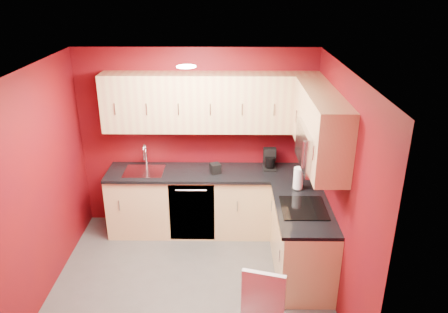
{
  "coord_description": "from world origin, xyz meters",
  "views": [
    {
      "loc": [
        0.43,
        -4.12,
        3.35
      ],
      "look_at": [
        0.38,
        0.55,
        1.39
      ],
      "focal_mm": 35.0,
      "sensor_mm": 36.0,
      "label": 1
    }
  ],
  "objects_px": {
    "microwave": "(319,147)",
    "sink": "(144,168)",
    "napkin_holder": "(215,168)",
    "paper_towel": "(298,178)",
    "coffee_maker": "(270,159)"
  },
  "relations": [
    {
      "from": "microwave",
      "to": "paper_towel",
      "type": "xyz_separation_m",
      "value": [
        -0.11,
        0.49,
        -0.61
      ]
    },
    {
      "from": "microwave",
      "to": "sink",
      "type": "bearing_deg",
      "value": 154.4
    },
    {
      "from": "microwave",
      "to": "paper_towel",
      "type": "bearing_deg",
      "value": 102.42
    },
    {
      "from": "microwave",
      "to": "napkin_holder",
      "type": "xyz_separation_m",
      "value": [
        -1.14,
        0.94,
        -0.68
      ]
    },
    {
      "from": "coffee_maker",
      "to": "paper_towel",
      "type": "bearing_deg",
      "value": -63.61
    },
    {
      "from": "microwave",
      "to": "sink",
      "type": "xyz_separation_m",
      "value": [
        -2.09,
        1.0,
        -0.72
      ]
    },
    {
      "from": "sink",
      "to": "napkin_holder",
      "type": "distance_m",
      "value": 0.96
    },
    {
      "from": "microwave",
      "to": "napkin_holder",
      "type": "distance_m",
      "value": 1.62
    },
    {
      "from": "sink",
      "to": "paper_towel",
      "type": "bearing_deg",
      "value": -14.4
    },
    {
      "from": "coffee_maker",
      "to": "napkin_holder",
      "type": "distance_m",
      "value": 0.75
    },
    {
      "from": "sink",
      "to": "coffee_maker",
      "type": "bearing_deg",
      "value": 2.45
    },
    {
      "from": "sink",
      "to": "paper_towel",
      "type": "xyz_separation_m",
      "value": [
        1.99,
        -0.51,
        0.1
      ]
    },
    {
      "from": "napkin_holder",
      "to": "paper_towel",
      "type": "distance_m",
      "value": 1.12
    },
    {
      "from": "sink",
      "to": "coffee_maker",
      "type": "distance_m",
      "value": 1.69
    },
    {
      "from": "napkin_holder",
      "to": "microwave",
      "type": "bearing_deg",
      "value": -39.56
    }
  ]
}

